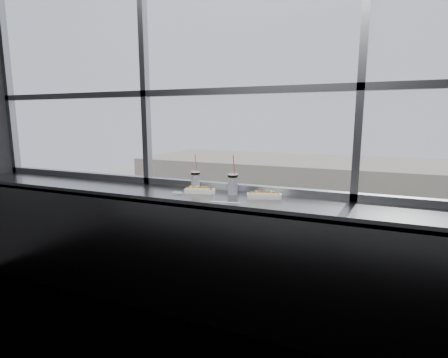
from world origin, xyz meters
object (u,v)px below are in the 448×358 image
at_px(soda_cup_left, 196,180).
at_px(car_far_a, 225,253).
at_px(car_near_b, 208,298).
at_px(pedestrian_c, 437,267).
at_px(wrapper, 178,193).
at_px(car_near_a, 115,278).
at_px(car_far_b, 399,281).
at_px(soda_cup_right, 233,183).
at_px(pedestrian_a, 295,250).
at_px(hotdog_tray_right, 264,195).
at_px(loose_straw, 226,202).
at_px(car_near_c, 314,325).
at_px(hotdog_tray_left, 200,190).
at_px(tree_center, 360,229).
at_px(tree_left, 256,215).
at_px(pedestrian_b, 329,251).

distance_m(soda_cup_left, car_far_a, 28.34).
xyz_separation_m(car_near_b, pedestrian_c, (14.61, 11.50, -0.03)).
relative_size(wrapper, car_near_a, 0.02).
bearing_deg(car_far_b, wrapper, 168.37).
bearing_deg(wrapper, pedestrian_c, 76.01).
distance_m(soda_cup_right, car_far_a, 28.52).
relative_size(soda_cup_right, pedestrian_a, 0.19).
height_order(car_near_b, pedestrian_a, car_near_b).
bearing_deg(wrapper, soda_cup_right, 21.77).
bearing_deg(soda_cup_left, car_near_b, 115.60).
relative_size(hotdog_tray_right, soda_cup_left, 0.90).
relative_size(loose_straw, car_near_c, 0.04).
bearing_deg(car_near_c, soda_cup_right, -171.01).
distance_m(hotdog_tray_left, car_near_c, 19.73).
relative_size(hotdog_tray_left, soda_cup_left, 0.84).
bearing_deg(soda_cup_left, tree_center, 88.00).
bearing_deg(car_near_b, loose_straw, -158.38).
height_order(pedestrian_a, tree_left, tree_left).
bearing_deg(pedestrian_b, soda_cup_left, -87.05).
distance_m(wrapper, tree_left, 30.73).
bearing_deg(car_near_a, pedestrian_a, -45.99).
bearing_deg(hotdog_tray_left, car_near_c, 81.17).
height_order(car_far_b, car_near_c, car_far_b).
bearing_deg(wrapper, car_far_a, 111.86).
distance_m(pedestrian_b, tree_center, 3.31).
height_order(loose_straw, tree_center, loose_straw).
relative_size(car_far_a, tree_center, 1.17).
distance_m(car_near_c, tree_center, 12.39).
distance_m(pedestrian_a, tree_left, 4.86).
bearing_deg(hotdog_tray_left, pedestrian_c, 63.83).
distance_m(car_near_a, tree_left, 14.12).
bearing_deg(car_far_b, soda_cup_left, 168.42).
relative_size(car_near_a, tree_center, 1.27).
bearing_deg(soda_cup_right, hotdog_tray_right, -10.58).
relative_size(hotdog_tray_left, soda_cup_right, 0.80).
distance_m(soda_cup_left, loose_straw, 0.59).
distance_m(hotdog_tray_right, car_near_c, 19.75).
bearing_deg(car_far_a, hotdog_tray_left, -164.70).
height_order(hotdog_tray_left, car_near_c, hotdog_tray_left).
xyz_separation_m(wrapper, tree_left, (-8.23, 28.35, -8.52)).
relative_size(hotdog_tray_left, car_near_b, 0.04).
bearing_deg(car_near_c, tree_center, -4.71).
bearing_deg(soda_cup_right, pedestrian_a, 99.71).
relative_size(hotdog_tray_right, pedestrian_c, 0.13).
bearing_deg(car_near_a, loose_straw, -137.57).
distance_m(loose_straw, tree_center, 29.79).
relative_size(car_far_a, pedestrian_a, 3.18).
distance_m(hotdog_tray_left, car_near_b, 21.08).
height_order(car_near_c, tree_left, tree_left).
height_order(soda_cup_left, car_near_a, soda_cup_left).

